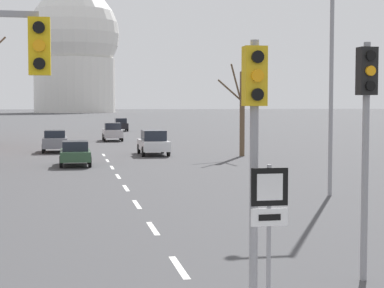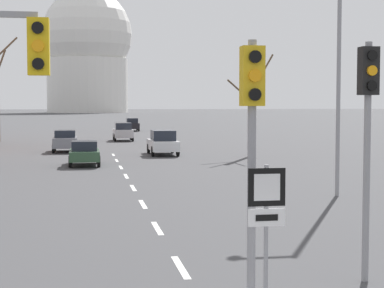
# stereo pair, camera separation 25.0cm
# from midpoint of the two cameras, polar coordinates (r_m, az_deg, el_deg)

# --- Properties ---
(lane_stripe_1) EXTENTS (0.16, 2.00, 0.01)m
(lane_stripe_1) POSITION_cam_midpoint_polar(r_m,az_deg,el_deg) (14.43, -0.52, -10.89)
(lane_stripe_1) COLOR silver
(lane_stripe_1) RESTS_ON ground_plane
(lane_stripe_2) EXTENTS (0.16, 2.00, 0.01)m
(lane_stripe_2) POSITION_cam_midpoint_polar(r_m,az_deg,el_deg) (18.78, -2.72, -7.48)
(lane_stripe_2) COLOR silver
(lane_stripe_2) RESTS_ON ground_plane
(lane_stripe_3) EXTENTS (0.16, 2.00, 0.01)m
(lane_stripe_3) POSITION_cam_midpoint_polar(r_m,az_deg,el_deg) (23.18, -4.08, -5.36)
(lane_stripe_3) COLOR silver
(lane_stripe_3) RESTS_ON ground_plane
(lane_stripe_4) EXTENTS (0.16, 2.00, 0.01)m
(lane_stripe_4) POSITION_cam_midpoint_polar(r_m,az_deg,el_deg) (27.62, -4.99, -3.91)
(lane_stripe_4) COLOR silver
(lane_stripe_4) RESTS_ON ground_plane
(lane_stripe_5) EXTENTS (0.16, 2.00, 0.01)m
(lane_stripe_5) POSITION_cam_midpoint_polar(r_m,az_deg,el_deg) (32.07, -5.65, -2.87)
(lane_stripe_5) COLOR silver
(lane_stripe_5) RESTS_ON ground_plane
(lane_stripe_6) EXTENTS (0.16, 2.00, 0.01)m
(lane_stripe_6) POSITION_cam_midpoint_polar(r_m,az_deg,el_deg) (36.54, -6.15, -2.08)
(lane_stripe_6) COLOR silver
(lane_stripe_6) RESTS_ON ground_plane
(lane_stripe_7) EXTENTS (0.16, 2.00, 0.01)m
(lane_stripe_7) POSITION_cam_midpoint_polar(r_m,az_deg,el_deg) (41.01, -6.54, -1.46)
(lane_stripe_7) COLOR silver
(lane_stripe_7) RESTS_ON ground_plane
(lane_stripe_8) EXTENTS (0.16, 2.00, 0.01)m
(lane_stripe_8) POSITION_cam_midpoint_polar(r_m,az_deg,el_deg) (45.49, -6.85, -0.96)
(lane_stripe_8) COLOR silver
(lane_stripe_8) RESTS_ON ground_plane
(traffic_signal_centre_tall) EXTENTS (0.36, 0.34, 4.64)m
(traffic_signal_centre_tall) POSITION_cam_midpoint_polar(r_m,az_deg,el_deg) (10.41, 6.04, 1.56)
(traffic_signal_centre_tall) COLOR gray
(traffic_signal_centre_tall) RESTS_ON ground_plane
(traffic_signal_near_right) EXTENTS (0.36, 0.34, 4.85)m
(traffic_signal_near_right) POSITION_cam_midpoint_polar(r_m,az_deg,el_deg) (13.38, 15.87, 2.49)
(traffic_signal_near_right) COLOR gray
(traffic_signal_near_right) RESTS_ON ground_plane
(route_sign_post) EXTENTS (0.60, 0.08, 2.66)m
(route_sign_post) POSITION_cam_midpoint_polar(r_m,az_deg,el_deg) (10.21, 7.33, -6.55)
(route_sign_post) COLOR gray
(route_sign_post) RESTS_ON ground_plane
(street_lamp_right) EXTENTS (1.74, 0.36, 9.25)m
(street_lamp_right) POSITION_cam_midpoint_polar(r_m,az_deg,el_deg) (25.58, 12.65, 7.86)
(street_lamp_right) COLOR gray
(street_lamp_right) RESTS_ON ground_plane
(sedan_near_left) EXTENTS (1.83, 3.81, 1.63)m
(sedan_near_left) POSITION_cam_midpoint_polar(r_m,az_deg,el_deg) (48.80, -11.06, 0.29)
(sedan_near_left) COLOR slate
(sedan_near_left) RESTS_ON ground_plane
(sedan_near_right) EXTENTS (1.78, 3.80, 1.45)m
(sedan_near_right) POSITION_cam_midpoint_polar(r_m,az_deg,el_deg) (37.88, -9.36, -0.77)
(sedan_near_right) COLOR #2D4C33
(sedan_near_right) RESTS_ON ground_plane
(sedan_mid_centre) EXTENTS (1.85, 3.93, 1.75)m
(sedan_mid_centre) POSITION_cam_midpoint_polar(r_m,az_deg,el_deg) (62.53, -6.03, 1.09)
(sedan_mid_centre) COLOR #B7B7BC
(sedan_mid_centre) RESTS_ON ground_plane
(sedan_far_left) EXTENTS (1.76, 4.43, 1.70)m
(sedan_far_left) POSITION_cam_midpoint_polar(r_m,az_deg,el_deg) (84.78, -5.28, 1.74)
(sedan_far_left) COLOR black
(sedan_far_left) RESTS_ON ground_plane
(sedan_far_right) EXTENTS (1.91, 4.59, 1.75)m
(sedan_far_right) POSITION_cam_midpoint_polar(r_m,az_deg,el_deg) (45.16, -2.45, 0.14)
(sedan_far_right) COLOR silver
(sedan_far_right) RESTS_ON ground_plane
(bare_tree_right_near) EXTENTS (3.38, 1.47, 7.02)m
(bare_tree_right_near) POSITION_cam_midpoint_polar(r_m,az_deg,el_deg) (44.04, 5.47, 3.09)
(bare_tree_right_near) COLOR brown
(bare_tree_right_near) RESTS_ON ground_plane
(capitol_dome) EXTENTS (35.60, 35.60, 50.29)m
(capitol_dome) POSITION_cam_midpoint_polar(r_m,az_deg,el_deg) (261.48, -9.26, 8.16)
(capitol_dome) COLOR silver
(capitol_dome) RESTS_ON ground_plane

